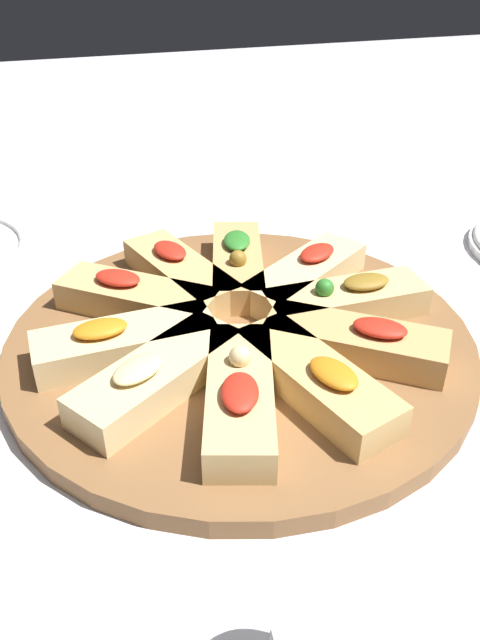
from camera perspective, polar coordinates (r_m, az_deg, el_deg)
ground_plane at (r=0.60m, az=0.00°, el=-2.61°), size 3.00×3.00×0.00m
serving_board at (r=0.60m, az=0.00°, el=-1.91°), size 0.44×0.44×0.02m
focaccia_slice_0 at (r=0.56m, az=-10.55°, el=-2.00°), size 0.16×0.06×0.04m
focaccia_slice_1 at (r=0.52m, az=-7.60°, el=-5.10°), size 0.16×0.13×0.04m
focaccia_slice_2 at (r=0.49m, az=-0.01°, el=-6.79°), size 0.10×0.17×0.04m
focaccia_slice_3 at (r=0.51m, az=6.98°, el=-5.42°), size 0.10×0.17×0.04m
focaccia_slice_4 at (r=0.56m, az=10.57°, el=-1.94°), size 0.16×0.14×0.04m
focaccia_slice_5 at (r=0.62m, az=9.65°, el=1.79°), size 0.16×0.05×0.04m
focaccia_slice_6 at (r=0.66m, az=6.05°, el=4.12°), size 0.16×0.13×0.04m
focaccia_slice_7 at (r=0.68m, az=-0.24°, el=5.18°), size 0.09×0.17×0.04m
focaccia_slice_8 at (r=0.66m, az=-5.51°, el=4.32°), size 0.10×0.17×0.04m
focaccia_slice_9 at (r=0.62m, az=-9.44°, el=2.03°), size 0.16×0.14×0.04m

